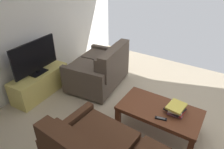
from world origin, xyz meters
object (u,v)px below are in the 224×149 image
coffee_table (159,112)px  tv_remote (161,118)px  flat_tv (35,57)px  loveseat_near (100,69)px  tv_stand (41,83)px  book_stack (176,108)px

coffee_table → tv_remote: tv_remote is taller
flat_tv → tv_remote: flat_tv is taller
loveseat_near → tv_stand: loveseat_near is taller
tv_remote → flat_tv: bearing=2.4°
tv_remote → book_stack: bearing=-116.0°
book_stack → tv_remote: (0.12, 0.25, -0.05)m
coffee_table → loveseat_near: bearing=-21.2°
book_stack → tv_remote: 0.28m
coffee_table → tv_remote: 0.23m
loveseat_near → book_stack: loveseat_near is taller
tv_stand → flat_tv: flat_tv is taller
coffee_table → book_stack: book_stack is taller
tv_stand → flat_tv: size_ratio=1.22×
tv_stand → book_stack: (-2.47, -0.35, 0.24)m
tv_stand → book_stack: book_stack is taller
tv_stand → flat_tv: (-0.00, -0.00, 0.55)m
loveseat_near → tv_remote: (-1.56, 0.76, 0.05)m
flat_tv → tv_remote: (-2.35, -0.10, -0.36)m
loveseat_near → coffee_table: (-1.47, 0.57, -0.02)m
tv_remote → loveseat_near: bearing=-26.2°
loveseat_near → tv_stand: 1.18m
flat_tv → tv_remote: 2.38m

